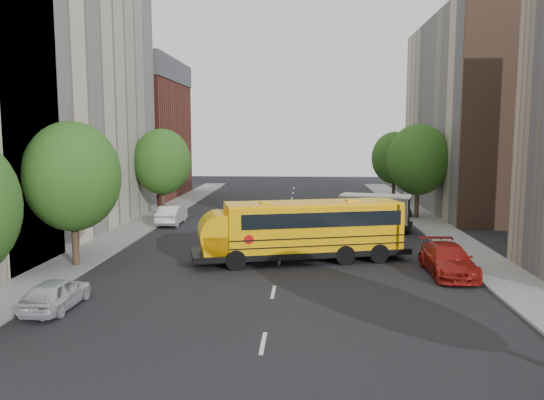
# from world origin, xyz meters

# --- Properties ---
(ground) EXTENTS (120.00, 120.00, 0.00)m
(ground) POSITION_xyz_m (0.00, 0.00, 0.00)
(ground) COLOR black
(ground) RESTS_ON ground
(sidewalk_left) EXTENTS (3.00, 80.00, 0.12)m
(sidewalk_left) POSITION_xyz_m (-11.50, 5.00, 0.06)
(sidewalk_left) COLOR slate
(sidewalk_left) RESTS_ON ground
(sidewalk_right) EXTENTS (3.00, 80.00, 0.12)m
(sidewalk_right) POSITION_xyz_m (11.50, 5.00, 0.06)
(sidewalk_right) COLOR slate
(sidewalk_right) RESTS_ON ground
(lane_markings) EXTENTS (0.15, 64.00, 0.01)m
(lane_markings) POSITION_xyz_m (0.00, 10.00, 0.01)
(lane_markings) COLOR silver
(lane_markings) RESTS_ON ground
(building_left_cream) EXTENTS (10.00, 26.00, 20.00)m
(building_left_cream) POSITION_xyz_m (-18.00, 6.00, 10.00)
(building_left_cream) COLOR #C2B69C
(building_left_cream) RESTS_ON ground
(building_left_redbrick) EXTENTS (10.00, 15.00, 13.00)m
(building_left_redbrick) POSITION_xyz_m (-18.00, 28.00, 6.50)
(building_left_redbrick) COLOR maroon
(building_left_redbrick) RESTS_ON ground
(building_right_far) EXTENTS (10.00, 22.00, 18.00)m
(building_right_far) POSITION_xyz_m (18.00, 20.00, 9.00)
(building_right_far) COLOR #B8A98F
(building_right_far) RESTS_ON ground
(building_right_sidewall) EXTENTS (10.10, 0.30, 18.00)m
(building_right_sidewall) POSITION_xyz_m (18.00, 9.00, 9.00)
(building_right_sidewall) COLOR brown
(building_right_sidewall) RESTS_ON ground
(street_tree_1) EXTENTS (5.12, 5.12, 7.90)m
(street_tree_1) POSITION_xyz_m (-11.00, -4.00, 4.95)
(street_tree_1) COLOR #38281C
(street_tree_1) RESTS_ON ground
(street_tree_2) EXTENTS (4.99, 4.99, 7.71)m
(street_tree_2) POSITION_xyz_m (-11.00, 14.00, 4.83)
(street_tree_2) COLOR #38281C
(street_tree_2) RESTS_ON ground
(street_tree_4) EXTENTS (5.25, 5.25, 8.10)m
(street_tree_4) POSITION_xyz_m (11.00, 14.00, 5.08)
(street_tree_4) COLOR #38281C
(street_tree_4) RESTS_ON ground
(street_tree_5) EXTENTS (4.86, 4.86, 7.51)m
(street_tree_5) POSITION_xyz_m (11.00, 26.00, 4.70)
(street_tree_5) COLOR #38281C
(street_tree_5) RESTS_ON ground
(school_bus) EXTENTS (12.61, 5.83, 3.48)m
(school_bus) POSITION_xyz_m (1.10, -1.96, 1.94)
(school_bus) COLOR black
(school_bus) RESTS_ON ground
(safari_truck) EXTENTS (6.71, 3.83, 2.72)m
(safari_truck) POSITION_xyz_m (6.28, 8.17, 1.44)
(safari_truck) COLOR black
(safari_truck) RESTS_ON ground
(parked_car_0) EXTENTS (1.65, 3.93, 1.33)m
(parked_car_0) POSITION_xyz_m (-8.80, -10.90, 0.66)
(parked_car_0) COLOR silver
(parked_car_0) RESTS_ON ground
(parked_car_1) EXTENTS (1.70, 4.70, 1.54)m
(parked_car_1) POSITION_xyz_m (-9.26, 10.09, 0.77)
(parked_car_1) COLOR silver
(parked_car_1) RESTS_ON ground
(parked_car_3) EXTENTS (2.22, 5.35, 1.55)m
(parked_car_3) POSITION_xyz_m (8.80, -4.35, 0.77)
(parked_car_3) COLOR maroon
(parked_car_3) RESTS_ON ground
(parked_car_4) EXTENTS (2.26, 4.72, 1.55)m
(parked_car_4) POSITION_xyz_m (9.60, 15.98, 0.78)
(parked_car_4) COLOR #383B62
(parked_car_4) RESTS_ON ground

